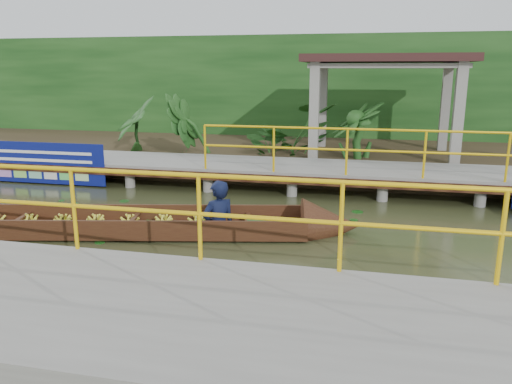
# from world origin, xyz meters

# --- Properties ---
(ground) EXTENTS (80.00, 80.00, 0.00)m
(ground) POSITION_xyz_m (0.00, 0.00, 0.00)
(ground) COLOR #2E3319
(ground) RESTS_ON ground
(land_strip) EXTENTS (30.00, 8.00, 0.45)m
(land_strip) POSITION_xyz_m (0.00, 7.50, 0.23)
(land_strip) COLOR #332819
(land_strip) RESTS_ON ground
(far_dock) EXTENTS (16.00, 2.06, 1.66)m
(far_dock) POSITION_xyz_m (0.02, 3.43, 0.48)
(far_dock) COLOR gray
(far_dock) RESTS_ON ground
(near_dock) EXTENTS (18.00, 2.40, 1.73)m
(near_dock) POSITION_xyz_m (1.00, -4.20, 0.30)
(near_dock) COLOR gray
(near_dock) RESTS_ON ground
(pavilion) EXTENTS (4.40, 3.00, 3.00)m
(pavilion) POSITION_xyz_m (3.00, 6.30, 2.82)
(pavilion) COLOR gray
(pavilion) RESTS_ON ground
(foliage_backdrop) EXTENTS (30.00, 0.80, 4.00)m
(foliage_backdrop) POSITION_xyz_m (0.00, 10.00, 2.00)
(foliage_backdrop) COLOR #133912
(foliage_backdrop) RESTS_ON ground
(vendor_boat) EXTENTS (10.00, 3.03, 2.16)m
(vendor_boat) POSITION_xyz_m (-2.03, -0.68, 0.24)
(vendor_boat) COLOR #35180E
(vendor_boat) RESTS_ON ground
(blue_banner) EXTENTS (3.30, 0.04, 1.03)m
(blue_banner) POSITION_xyz_m (-5.19, 2.48, 0.56)
(blue_banner) COLOR navy
(blue_banner) RESTS_ON ground
(tropical_plants) EXTENTS (14.30, 1.30, 1.63)m
(tropical_plants) POSITION_xyz_m (2.08, 5.30, 1.26)
(tropical_plants) COLOR #133912
(tropical_plants) RESTS_ON ground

